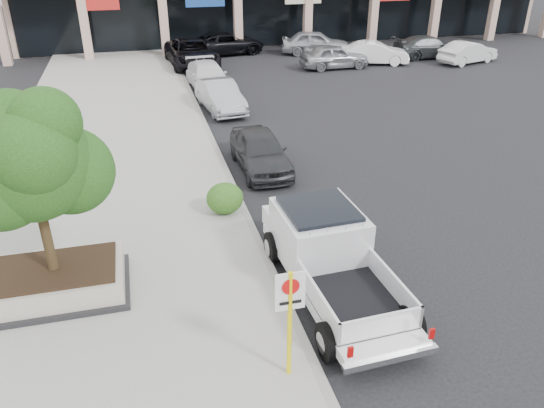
# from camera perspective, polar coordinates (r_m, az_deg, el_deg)

# --- Properties ---
(ground) EXTENTS (120.00, 120.00, 0.00)m
(ground) POSITION_cam_1_polar(r_m,az_deg,el_deg) (13.45, 6.84, -7.50)
(ground) COLOR black
(ground) RESTS_ON ground
(sidewalk) EXTENTS (8.00, 52.00, 0.15)m
(sidewalk) POSITION_cam_1_polar(r_m,az_deg,el_deg) (17.92, -17.02, 1.08)
(sidewalk) COLOR gray
(sidewalk) RESTS_ON ground
(curb) EXTENTS (0.20, 52.00, 0.15)m
(curb) POSITION_cam_1_polar(r_m,az_deg,el_deg) (18.09, -4.51, 2.52)
(curb) COLOR gray
(curb) RESTS_ON ground
(planter) EXTENTS (3.20, 2.20, 0.68)m
(planter) POSITION_cam_1_polar(r_m,az_deg,el_deg) (13.27, -22.15, -7.67)
(planter) COLOR black
(planter) RESTS_ON sidewalk
(planter_tree) EXTENTS (2.90, 2.55, 4.00)m
(planter_tree) POSITION_cam_1_polar(r_m,az_deg,el_deg) (12.06, -23.88, 4.39)
(planter_tree) COLOR black
(planter_tree) RESTS_ON planter
(no_parking_sign) EXTENTS (0.55, 0.09, 2.30)m
(no_parking_sign) POSITION_cam_1_polar(r_m,az_deg,el_deg) (9.61, 1.94, -11.38)
(no_parking_sign) COLOR yellow
(no_parking_sign) RESTS_ON sidewalk
(hedge) EXTENTS (1.10, 0.99, 0.93)m
(hedge) POSITION_cam_1_polar(r_m,az_deg,el_deg) (15.69, -5.10, 0.61)
(hedge) COLOR #1E4914
(hedge) RESTS_ON sidewalk
(pickup_truck) EXTENTS (2.36, 5.79, 1.80)m
(pickup_truck) POSITION_cam_1_polar(r_m,az_deg,el_deg) (12.28, 6.75, -6.19)
(pickup_truck) COLOR silver
(pickup_truck) RESTS_ON ground
(curb_car_a) EXTENTS (1.71, 4.12, 1.40)m
(curb_car_a) POSITION_cam_1_polar(r_m,az_deg,el_deg) (18.88, -1.28, 5.74)
(curb_car_a) COLOR #28292C
(curb_car_a) RESTS_ON ground
(curb_car_b) EXTENTS (1.96, 4.38, 1.40)m
(curb_car_b) POSITION_cam_1_polar(r_m,az_deg,el_deg) (25.67, -5.60, 11.50)
(curb_car_b) COLOR #9DA0A5
(curb_car_b) RESTS_ON ground
(curb_car_c) EXTENTS (2.14, 4.76, 1.35)m
(curb_car_c) POSITION_cam_1_polar(r_m,az_deg,el_deg) (29.56, -6.90, 13.51)
(curb_car_c) COLOR white
(curb_car_c) RESTS_ON ground
(curb_car_d) EXTENTS (3.12, 6.16, 1.67)m
(curb_car_d) POSITION_cam_1_polar(r_m,az_deg,el_deg) (34.70, -8.63, 15.72)
(curb_car_d) COLOR black
(curb_car_d) RESTS_ON ground
(lot_car_a) EXTENTS (4.25, 1.78, 1.44)m
(lot_car_a) POSITION_cam_1_polar(r_m,az_deg,el_deg) (34.19, 6.73, 15.47)
(lot_car_a) COLOR gray
(lot_car_a) RESTS_ON ground
(lot_car_b) EXTENTS (4.50, 2.68, 1.40)m
(lot_car_b) POSITION_cam_1_polar(r_m,az_deg,el_deg) (35.76, 10.98, 15.66)
(lot_car_b) COLOR white
(lot_car_b) RESTS_ON ground
(lot_car_c) EXTENTS (4.91, 2.01, 1.42)m
(lot_car_c) POSITION_cam_1_polar(r_m,az_deg,el_deg) (38.53, 16.49, 15.90)
(lot_car_c) COLOR #2E3133
(lot_car_c) RESTS_ON ground
(lot_car_d) EXTENTS (5.58, 3.26, 1.46)m
(lot_car_d) POSITION_cam_1_polar(r_m,az_deg,el_deg) (38.27, -4.93, 16.83)
(lot_car_d) COLOR black
(lot_car_d) RESTS_ON ground
(lot_car_e) EXTENTS (5.00, 3.06, 1.59)m
(lot_car_e) POSITION_cam_1_polar(r_m,az_deg,el_deg) (38.23, 4.70, 16.92)
(lot_car_e) COLOR #A0A2A8
(lot_car_e) RESTS_ON ground
(lot_car_f) EXTENTS (4.41, 2.63, 1.37)m
(lot_car_f) POSITION_cam_1_polar(r_m,az_deg,el_deg) (37.62, 20.33, 15.05)
(lot_car_f) COLOR silver
(lot_car_f) RESTS_ON ground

